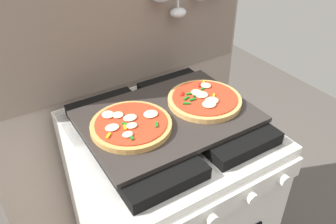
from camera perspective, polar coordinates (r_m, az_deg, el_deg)
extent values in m
cube|color=gray|center=(1.43, -7.15, 1.52)|extent=(1.10, 0.03, 1.55)
cube|color=gray|center=(1.25, -8.08, 15.67)|extent=(1.08, 0.00, 0.56)
ellipsoid|color=silver|center=(1.34, 1.66, 16.07)|extent=(0.07, 0.06, 0.04)
cube|color=white|center=(1.44, 0.00, -16.41)|extent=(0.60, 0.60, 0.86)
cube|color=black|center=(1.14, 0.00, -2.97)|extent=(0.59, 0.59, 0.01)
cube|color=black|center=(1.07, -6.36, -4.28)|extent=(0.24, 0.51, 0.04)
cube|color=black|center=(1.19, 5.71, 0.23)|extent=(0.24, 0.51, 0.04)
cube|color=white|center=(1.00, 9.78, -14.64)|extent=(0.58, 0.02, 0.07)
cylinder|color=silver|center=(0.96, 7.29, -17.23)|extent=(0.04, 0.02, 0.04)
cylinder|color=silver|center=(1.03, 13.60, -13.62)|extent=(0.04, 0.02, 0.04)
cylinder|color=silver|center=(1.10, 18.56, -10.59)|extent=(0.04, 0.02, 0.04)
cube|color=#2D2826|center=(1.11, 0.00, -0.76)|extent=(0.54, 0.38, 0.02)
cylinder|color=tan|center=(1.05, -6.01, -2.31)|extent=(0.25, 0.25, 0.02)
cylinder|color=red|center=(1.04, -6.05, -1.82)|extent=(0.22, 0.22, 0.00)
ellipsoid|color=beige|center=(1.07, -2.90, -0.27)|extent=(0.05, 0.04, 0.01)
ellipsoid|color=beige|center=(1.02, -5.98, -2.22)|extent=(0.03, 0.03, 0.01)
ellipsoid|color=beige|center=(1.05, -6.27, -0.94)|extent=(0.04, 0.04, 0.01)
ellipsoid|color=beige|center=(1.08, -9.86, -0.40)|extent=(0.04, 0.04, 0.01)
ellipsoid|color=beige|center=(1.02, -9.24, -2.48)|extent=(0.04, 0.04, 0.01)
ellipsoid|color=beige|center=(1.07, -8.24, -0.47)|extent=(0.03, 0.03, 0.01)
ellipsoid|color=beige|center=(0.99, -6.65, -3.68)|extent=(0.03, 0.03, 0.01)
cube|color=gold|center=(1.02, -7.12, -2.53)|extent=(0.01, 0.03, 0.00)
cube|color=#19721E|center=(0.98, -6.07, -4.15)|extent=(0.01, 0.02, 0.00)
cube|color=#19721E|center=(1.07, -3.02, -0.12)|extent=(0.01, 0.03, 0.00)
cube|color=gold|center=(0.99, -9.80, -3.85)|extent=(0.02, 0.02, 0.00)
cube|color=#19721E|center=(1.03, -6.97, -2.00)|extent=(0.02, 0.02, 0.00)
cube|color=#19721E|center=(1.02, -1.91, -2.07)|extent=(0.02, 0.03, 0.00)
cylinder|color=tan|center=(1.17, 6.04, 1.95)|extent=(0.25, 0.25, 0.02)
cylinder|color=red|center=(1.16, 6.07, 2.40)|extent=(0.22, 0.22, 0.00)
ellipsoid|color=beige|center=(1.12, 6.81, 1.31)|extent=(0.05, 0.04, 0.01)
ellipsoid|color=beige|center=(1.16, 5.55, 2.89)|extent=(0.04, 0.04, 0.01)
ellipsoid|color=beige|center=(1.14, 7.24, 1.91)|extent=(0.05, 0.04, 0.01)
ellipsoid|color=beige|center=(1.17, 4.72, 3.27)|extent=(0.04, 0.04, 0.01)
ellipsoid|color=beige|center=(1.16, 6.00, 2.74)|extent=(0.03, 0.03, 0.01)
ellipsoid|color=beige|center=(1.22, 6.28, 4.39)|extent=(0.04, 0.04, 0.01)
cube|color=#19721E|center=(1.12, 3.08, 1.44)|extent=(0.02, 0.02, 0.00)
cube|color=gold|center=(1.24, 5.89, 4.90)|extent=(0.02, 0.02, 0.00)
cube|color=#19721E|center=(1.14, 3.01, 2.30)|extent=(0.03, 0.01, 0.00)
cube|color=#19721E|center=(1.16, 4.70, 2.72)|extent=(0.03, 0.01, 0.00)
cube|color=#19721E|center=(1.14, 4.07, 2.12)|extent=(0.02, 0.01, 0.00)
cube|color=gold|center=(1.17, 5.82, 2.94)|extent=(0.02, 0.02, 0.00)
cube|color=red|center=(1.22, 5.24, 4.45)|extent=(0.02, 0.02, 0.00)
cube|color=gold|center=(1.16, 7.56, 2.68)|extent=(0.02, 0.02, 0.00)
cube|color=red|center=(1.16, 2.33, 3.04)|extent=(0.02, 0.02, 0.00)
cube|color=#19721E|center=(1.20, 5.85, 3.93)|extent=(0.03, 0.01, 0.00)
cube|color=#19721E|center=(1.17, 3.57, 3.06)|extent=(0.03, 0.01, 0.00)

